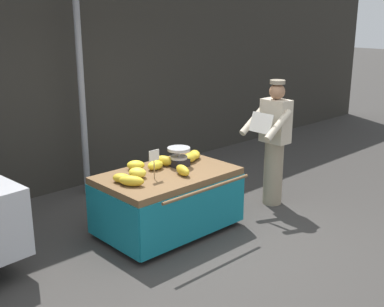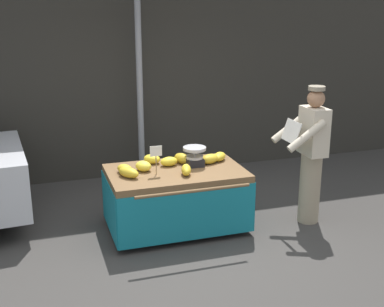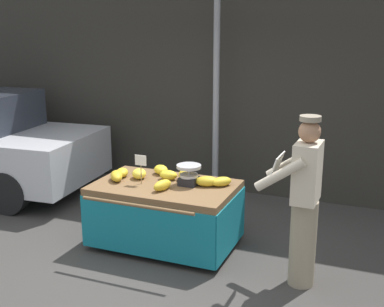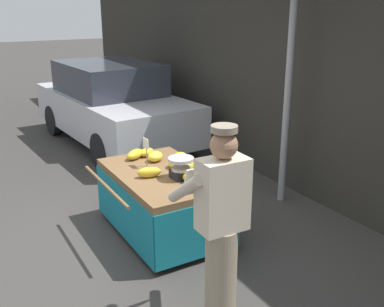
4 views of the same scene
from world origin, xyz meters
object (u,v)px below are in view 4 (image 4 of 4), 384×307
object	(u,v)px
weighing_scale	(181,168)
banana_bunch_6	(155,157)
banana_bunch_0	(147,152)
banana_bunch_8	(180,157)
banana_cart	(163,189)
price_sign	(146,146)
street_pole	(288,94)
banana_bunch_3	(135,154)
banana_bunch_4	(175,164)
parked_car	(112,104)
banana_bunch_7	(187,167)
banana_bunch_5	(206,183)
vendor_person	(221,229)
banana_bunch_2	(193,179)
banana_bunch_1	(149,172)

from	to	relation	value
weighing_scale	banana_bunch_6	size ratio (longest dim) A/B	1.35
banana_bunch_0	banana_bunch_8	world-z (taller)	banana_bunch_8
banana_cart	price_sign	world-z (taller)	price_sign
street_pole	banana_bunch_3	size ratio (longest dim) A/B	10.27
banana_bunch_4	parked_car	size ratio (longest dim) A/B	0.05
banana_cart	banana_bunch_7	xyz separation A→B (m)	(0.15, 0.23, 0.27)
banana_bunch_6	banana_bunch_7	distance (m)	0.54
banana_bunch_5	banana_bunch_7	bearing A→B (deg)	174.66
banana_bunch_6	vendor_person	bearing A→B (deg)	-11.01
street_pole	banana_bunch_8	xyz separation A→B (m)	(-0.19, -1.46, -0.65)
banana_bunch_7	parked_car	size ratio (longest dim) A/B	0.06
banana_bunch_5	banana_bunch_8	size ratio (longest dim) A/B	1.17
banana_bunch_3	banana_bunch_7	bearing A→B (deg)	23.55
banana_bunch_2	banana_bunch_4	bearing A→B (deg)	173.34
banana_bunch_8	vendor_person	distance (m)	1.94
banana_bunch_0	banana_bunch_3	xyz separation A→B (m)	(0.02, -0.16, 0.01)
banana_bunch_7	parked_car	bearing A→B (deg)	171.77
parked_car	weighing_scale	bearing A→B (deg)	-10.01
parked_car	banana_bunch_0	bearing A→B (deg)	-12.92
banana_bunch_7	banana_bunch_2	bearing A→B (deg)	-19.35
banana_bunch_2	parked_car	xyz separation A→B (m)	(-4.17, 0.67, -0.06)
banana_bunch_8	banana_bunch_4	bearing A→B (deg)	-42.68
banana_bunch_2	banana_bunch_8	distance (m)	0.71
weighing_scale	banana_bunch_8	size ratio (longest dim) A/B	1.32
street_pole	banana_bunch_1	size ratio (longest dim) A/B	11.10
banana_bunch_7	banana_bunch_8	distance (m)	0.37
banana_bunch_2	banana_bunch_7	size ratio (longest dim) A/B	1.05
street_pole	banana_bunch_8	size ratio (longest dim) A/B	13.81
price_sign	banana_bunch_4	xyz separation A→B (m)	(0.22, 0.26, -0.19)
banana_bunch_0	banana_bunch_8	xyz separation A→B (m)	(0.39, 0.26, 0.01)
banana_bunch_2	banana_bunch_4	world-z (taller)	banana_bunch_2
street_pole	banana_bunch_4	world-z (taller)	street_pole
banana_bunch_4	banana_bunch_5	world-z (taller)	banana_bunch_4
banana_cart	banana_bunch_5	size ratio (longest dim) A/B	6.56
street_pole	parked_car	world-z (taller)	street_pole
weighing_scale	banana_bunch_6	world-z (taller)	weighing_scale
banana_bunch_0	vendor_person	xyz separation A→B (m)	(2.22, -0.38, 0.07)
weighing_scale	banana_bunch_4	distance (m)	0.32
banana_cart	banana_bunch_8	size ratio (longest dim) A/B	7.68
banana_bunch_3	banana_bunch_5	size ratio (longest dim) A/B	1.15
price_sign	banana_bunch_2	bearing A→B (deg)	15.41
banana_bunch_4	banana_bunch_5	distance (m)	0.66
banana_bunch_7	parked_car	distance (m)	3.89
banana_cart	price_sign	distance (m)	0.53
banana_bunch_8	vendor_person	bearing A→B (deg)	-19.27
banana_cart	banana_bunch_0	size ratio (longest dim) A/B	7.65
banana_bunch_4	banana_bunch_5	xyz separation A→B (m)	(0.66, 0.01, -0.00)
banana_bunch_5	banana_bunch_7	size ratio (longest dim) A/B	1.00
banana_bunch_0	banana_bunch_5	world-z (taller)	banana_bunch_5
street_pole	weighing_scale	world-z (taller)	street_pole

